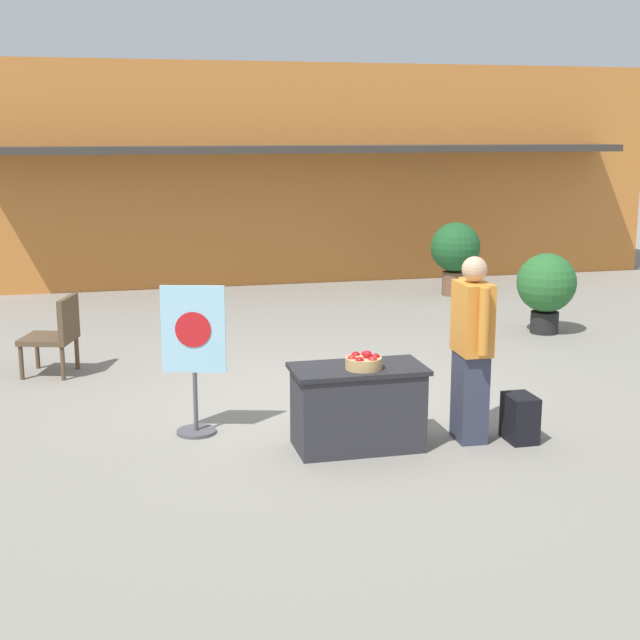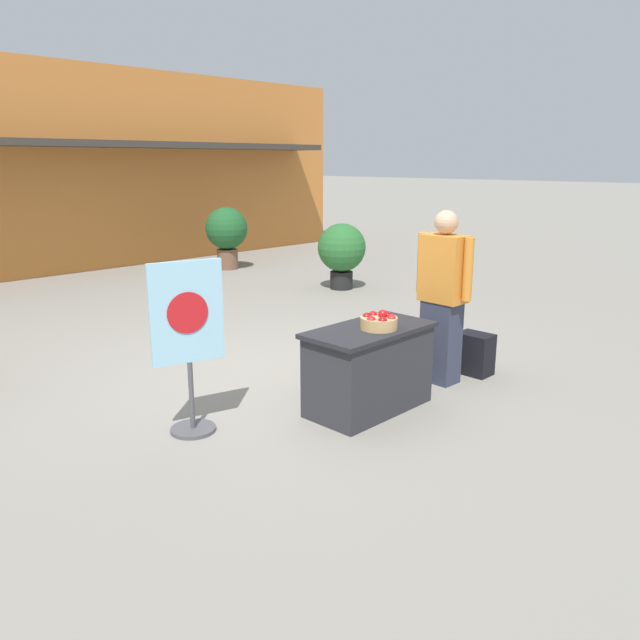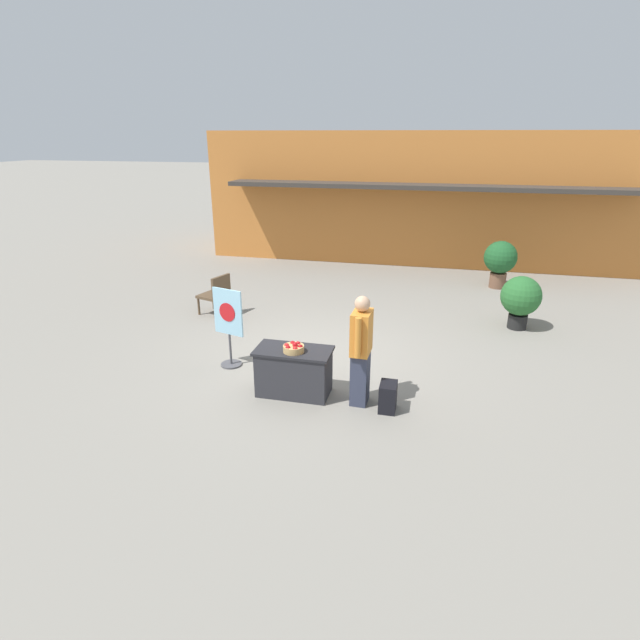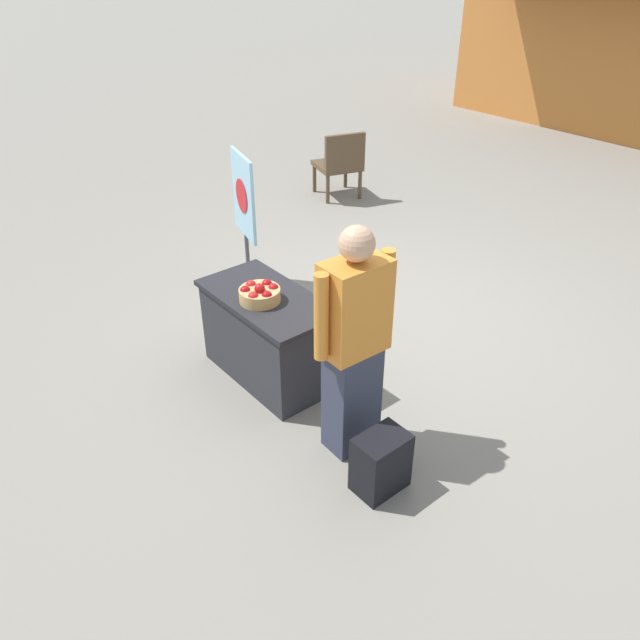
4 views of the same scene
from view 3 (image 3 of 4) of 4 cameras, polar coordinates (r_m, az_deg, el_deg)
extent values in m
plane|color=gray|center=(8.94, -0.77, -4.33)|extent=(120.00, 120.00, 0.00)
cube|color=#C67533|center=(16.85, 11.93, 13.84)|extent=(13.16, 3.67, 3.85)
cube|color=#38332D|center=(14.53, 11.71, 14.70)|extent=(11.19, 0.90, 0.12)
cube|color=#2D2D33|center=(7.64, -3.00, -6.03)|extent=(1.08, 0.57, 0.69)
cube|color=#242428|center=(7.48, -3.05, -3.53)|extent=(1.15, 0.60, 0.04)
cylinder|color=tan|center=(7.38, -3.04, -3.29)|extent=(0.31, 0.31, 0.10)
sphere|color=#A30F14|center=(7.33, -2.27, -3.11)|extent=(0.08, 0.08, 0.08)
sphere|color=red|center=(7.44, -2.53, -2.74)|extent=(0.08, 0.08, 0.08)
sphere|color=#A30F14|center=(7.46, -3.14, -2.69)|extent=(0.08, 0.08, 0.08)
sphere|color=red|center=(7.39, -3.84, -2.94)|extent=(0.08, 0.08, 0.08)
sphere|color=#A30F14|center=(7.30, -3.68, -3.23)|extent=(0.08, 0.08, 0.08)
sphere|color=red|center=(7.27, -2.85, -3.32)|extent=(0.08, 0.08, 0.08)
sphere|color=red|center=(7.33, -2.87, -2.85)|extent=(0.08, 0.08, 0.08)
cube|color=#33384C|center=(7.38, 4.60, -6.59)|extent=(0.25, 0.35, 0.80)
cube|color=orange|center=(7.08, 4.77, -1.44)|extent=(0.28, 0.43, 0.63)
sphere|color=tan|center=(6.93, 4.87, 1.86)|extent=(0.22, 0.22, 0.22)
cylinder|color=orange|center=(6.84, 4.35, -2.03)|extent=(0.09, 0.09, 0.58)
cylinder|color=orange|center=(7.31, 5.17, -0.52)|extent=(0.09, 0.09, 0.58)
cube|color=black|center=(7.31, 7.76, -8.69)|extent=(0.24, 0.34, 0.42)
cylinder|color=#4C4C51|center=(8.79, -10.09, -5.00)|extent=(0.36, 0.36, 0.03)
cylinder|color=#4C4C51|center=(8.67, -10.20, -3.27)|extent=(0.04, 0.04, 0.55)
cube|color=#99D1EA|center=(8.43, -10.49, 0.91)|extent=(0.56, 0.18, 0.79)
cylinder|color=red|center=(8.42, -10.57, 0.87)|extent=(0.31, 0.09, 0.32)
cylinder|color=brown|center=(11.30, -13.68, 1.53)|extent=(0.05, 0.05, 0.38)
cylinder|color=brown|center=(11.62, -12.10, 2.18)|extent=(0.05, 0.05, 0.38)
cylinder|color=brown|center=(10.99, -11.91, 1.13)|extent=(0.05, 0.05, 0.38)
cylinder|color=brown|center=(11.32, -10.33, 1.82)|extent=(0.05, 0.05, 0.38)
cube|color=brown|center=(11.24, -12.09, 2.74)|extent=(0.69, 0.69, 0.06)
cube|color=brown|center=(11.01, -11.24, 3.82)|extent=(0.22, 0.54, 0.45)
cylinder|color=brown|center=(13.77, 19.63, 4.31)|extent=(0.41, 0.41, 0.39)
sphere|color=#1E5628|center=(13.62, 19.93, 6.77)|extent=(0.82, 0.82, 0.82)
cylinder|color=black|center=(11.00, 21.62, -0.13)|extent=(0.38, 0.38, 0.29)
sphere|color=#28662D|center=(10.84, 21.99, 2.57)|extent=(0.80, 0.80, 0.80)
camera|label=1|loc=(4.16, -79.87, -11.39)|focal=50.00mm
camera|label=2|loc=(6.94, -45.55, 0.41)|focal=35.00mm
camera|label=4|loc=(4.53, 32.45, 8.87)|focal=35.00mm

